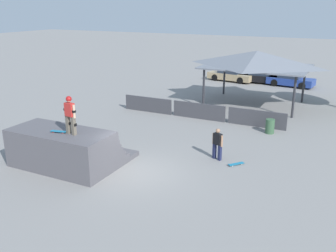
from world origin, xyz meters
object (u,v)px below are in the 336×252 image
object	(u,v)px
skateboard_on_ground	(236,164)
trash_bin	(270,126)
parked_car_black	(261,77)
skateboard_on_deck	(59,131)
parked_car_blue	(291,80)
bystander_walking	(217,142)
skater_on_deck	(70,113)
parked_car_tan	(231,75)

from	to	relation	value
skateboard_on_ground	trash_bin	bearing A→B (deg)	-145.79
skateboard_on_ground	parked_car_black	bearing A→B (deg)	-131.13
skateboard_on_deck	parked_car_blue	size ratio (longest dim) A/B	0.18
skateboard_on_ground	bystander_walking	bearing A→B (deg)	-66.53
bystander_walking	skateboard_on_ground	bearing A→B (deg)	-173.58
skater_on_deck	trash_bin	world-z (taller)	skater_on_deck
skateboard_on_deck	trash_bin	size ratio (longest dim) A/B	0.93
trash_bin	parked_car_blue	distance (m)	14.57
skateboard_on_deck	parked_car_tan	xyz separation A→B (m)	(0.46, 23.99, -1.25)
bystander_walking	trash_bin	xyz separation A→B (m)	(1.47, 5.14, -0.45)
skateboard_on_deck	parked_car_tan	world-z (taller)	skateboard_on_deck
skater_on_deck	parked_car_blue	world-z (taller)	skater_on_deck
trash_bin	parked_car_blue	world-z (taller)	parked_car_blue
skater_on_deck	parked_car_black	size ratio (longest dim) A/B	0.41
skateboard_on_deck	bystander_walking	size ratio (longest dim) A/B	0.50
skater_on_deck	parked_car_blue	bearing A→B (deg)	85.65
parked_car_black	skateboard_on_ground	bearing A→B (deg)	-79.88
skater_on_deck	parked_car_black	xyz separation A→B (m)	(2.72, 24.27, -2.18)
bystander_walking	parked_car_blue	size ratio (longest dim) A/B	0.36
skateboard_on_ground	parked_car_blue	size ratio (longest dim) A/B	0.18
parked_car_black	parked_car_blue	distance (m)	2.91
skateboard_on_deck	skateboard_on_ground	size ratio (longest dim) A/B	1.02
skateboard_on_ground	trash_bin	distance (m)	5.45
trash_bin	parked_car_black	xyz separation A→B (m)	(-4.07, 14.90, 0.18)
parked_car_tan	skateboard_on_deck	bearing A→B (deg)	-82.21
skateboard_on_deck	trash_bin	xyz separation A→B (m)	(7.42, 9.46, -1.43)
skater_on_deck	skateboard_on_deck	world-z (taller)	skater_on_deck
skater_on_deck	skateboard_on_ground	size ratio (longest dim) A/B	2.22
parked_car_black	parked_car_blue	bearing A→B (deg)	-7.56
skater_on_deck	parked_car_tan	size ratio (longest dim) A/B	0.36
skateboard_on_ground	parked_car_blue	distance (m)	19.97
trash_bin	bystander_walking	bearing A→B (deg)	-105.93
skater_on_deck	parked_car_tan	bearing A→B (deg)	99.23
bystander_walking	parked_car_blue	bearing A→B (deg)	-69.15
skateboard_on_deck	parked_car_blue	xyz separation A→B (m)	(6.23, 23.98, -1.25)
skater_on_deck	parked_car_blue	xyz separation A→B (m)	(5.60, 23.89, -2.18)
bystander_walking	parked_car_blue	world-z (taller)	bystander_walking
skater_on_deck	skateboard_on_ground	distance (m)	7.97
parked_car_black	skater_on_deck	bearing A→B (deg)	-96.44
skateboard_on_ground	trash_bin	size ratio (longest dim) A/B	0.91
trash_bin	parked_car_black	distance (m)	15.45
parked_car_tan	parked_car_black	bearing A→B (deg)	16.20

